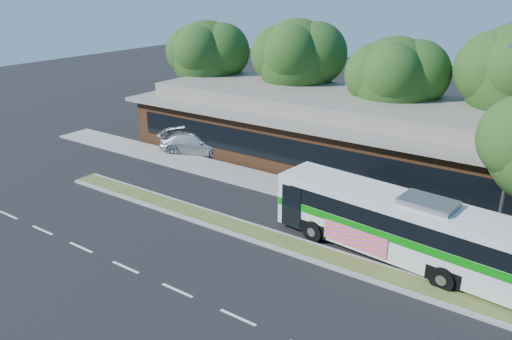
% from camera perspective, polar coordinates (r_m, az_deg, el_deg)
% --- Properties ---
extents(ground, '(120.00, 120.00, 0.00)m').
position_cam_1_polar(ground, '(23.82, -0.68, -8.03)').
color(ground, black).
rests_on(ground, ground).
extents(median_strip, '(26.00, 1.10, 0.15)m').
position_cam_1_polar(median_strip, '(24.22, 0.15, -7.31)').
color(median_strip, '#485A26').
rests_on(median_strip, ground).
extents(sidewalk, '(44.00, 2.60, 0.12)m').
position_cam_1_polar(sidewalk, '(28.72, 6.73, -2.82)').
color(sidewalk, gray).
rests_on(sidewalk, ground).
extents(parking_lot, '(14.00, 12.00, 0.01)m').
position_cam_1_polar(parking_lot, '(42.05, -12.94, 4.34)').
color(parking_lot, black).
rests_on(parking_lot, ground).
extents(plaza_building, '(33.20, 11.20, 4.45)m').
position_cam_1_polar(plaza_building, '(33.68, 12.23, 4.14)').
color(plaza_building, brown).
rests_on(plaza_building, ground).
extents(lamp_post, '(0.93, 0.18, 9.07)m').
position_cam_1_polar(lamp_post, '(24.07, 27.22, 2.58)').
color(lamp_post, slate).
rests_on(lamp_post, ground).
extents(tree_bg_a, '(6.47, 5.80, 8.63)m').
position_cam_1_polar(tree_bg_a, '(42.18, -5.10, 12.99)').
color(tree_bg_a, black).
rests_on(tree_bg_a, ground).
extents(tree_bg_b, '(6.69, 6.00, 9.00)m').
position_cam_1_polar(tree_bg_b, '(38.44, 5.37, 12.65)').
color(tree_bg_b, black).
rests_on(tree_bg_b, ground).
extents(tree_bg_c, '(6.24, 5.60, 8.26)m').
position_cam_1_polar(tree_bg_c, '(34.40, 16.27, 10.07)').
color(tree_bg_c, black).
rests_on(tree_bg_c, ground).
extents(transit_bus, '(11.27, 3.57, 3.11)m').
position_cam_1_polar(transit_bus, '(22.58, 15.62, -5.60)').
color(transit_bus, silver).
rests_on(transit_bus, ground).
extents(sedan, '(5.69, 3.92, 1.53)m').
position_cam_1_polar(sedan, '(35.66, -6.79, 3.09)').
color(sedan, silver).
rests_on(sedan, ground).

